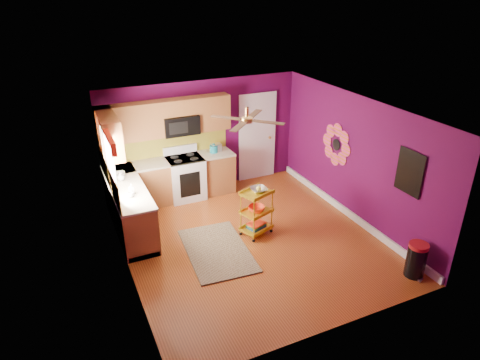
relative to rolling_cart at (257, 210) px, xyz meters
name	(u,v)px	position (x,y,z in m)	size (l,w,h in m)	color
ground	(251,240)	(-0.20, -0.16, -0.51)	(5.00, 5.00, 0.00)	brown
room_envelope	(253,159)	(-0.17, -0.16, 1.12)	(4.54, 5.04, 2.52)	#500940
lower_cabinets	(154,193)	(-1.54, 1.66, -0.08)	(2.81, 2.31, 0.94)	brown
electric_range	(185,177)	(-0.75, 2.01, -0.03)	(0.76, 0.66, 1.13)	white
upper_cabinetry	(149,124)	(-1.44, 2.01, 1.29)	(2.80, 2.30, 1.26)	brown
left_window	(108,153)	(-2.42, 0.89, 1.23)	(0.08, 1.35, 1.08)	white
panel_door	(257,138)	(1.15, 2.31, 0.51)	(0.95, 0.11, 2.15)	white
right_wall_art	(367,156)	(2.03, -0.50, 0.93)	(0.04, 2.74, 1.04)	black
ceiling_fan	(247,119)	(-0.20, 0.04, 1.78)	(1.01, 1.01, 0.26)	#BF8C3F
shag_rug	(217,250)	(-0.90, -0.23, -0.50)	(1.06, 1.74, 0.02)	black
rolling_cart	(257,210)	(0.00, 0.00, 0.00)	(0.65, 0.56, 1.00)	gold
trash_can	(416,260)	(1.79, -2.22, -0.21)	(0.42, 0.42, 0.60)	black
teal_kettle	(214,149)	(-0.04, 2.06, 0.51)	(0.18, 0.18, 0.21)	#12798D
toaster	(216,148)	(0.03, 2.10, 0.52)	(0.22, 0.15, 0.18)	beige
soap_bottle_a	(131,189)	(-2.12, 0.79, 0.52)	(0.09, 0.09, 0.19)	#EA3F72
soap_bottle_b	(121,176)	(-2.19, 1.44, 0.52)	(0.14, 0.14, 0.18)	white
counter_dish	(119,174)	(-2.18, 1.69, 0.46)	(0.23, 0.23, 0.06)	white
counter_cup	(131,195)	(-2.17, 0.67, 0.47)	(0.11, 0.11, 0.09)	white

